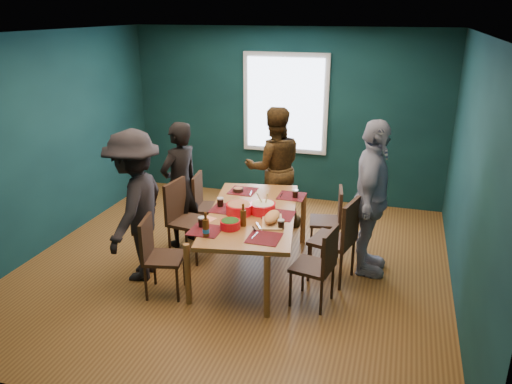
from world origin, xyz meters
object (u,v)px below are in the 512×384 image
Objects in this scene: bowl_dumpling at (263,207)px; cutting_board at (272,218)px; person_back at (274,168)px; person_right at (371,199)px; chair_left_mid at (183,214)px; chair_right_mid at (340,235)px; dining_table at (252,218)px; chair_left_far at (205,201)px; chair_right_near at (320,261)px; bowl_salad at (239,208)px; person_near_left at (135,206)px; chair_right_far at (332,216)px; chair_left_near at (156,251)px; person_far_left at (180,185)px; bowl_herbs at (230,224)px.

cutting_board is (0.17, -0.24, -0.01)m from bowl_dumpling.
bowl_dumpling is at bearing 75.38° from person_back.
bowl_dumpling is (-1.18, -0.34, -0.11)m from person_right.
chair_right_mid is (1.94, -0.07, 0.01)m from chair_left_mid.
dining_table is at bearing -164.14° from chair_right_mid.
chair_left_far is 1.02× the size of chair_right_near.
person_back is at bearing 83.96° from dining_table.
cutting_board is at bearing -7.63° from chair_left_mid.
chair_right_near is 2.98× the size of bowl_salad.
chair_left_mid reaches higher than chair_left_far.
chair_left_mid is 0.56× the size of person_near_left.
chair_left_mid is 1.86m from chair_right_far.
person_right is at bearing 17.24° from bowl_salad.
cutting_board is at bearing -45.86° from chair_left_far.
chair_right_mid is (1.02, 0.03, -0.09)m from dining_table.
person_back reaches higher than chair_left_near.
bowl_salad is at bearing -54.20° from chair_left_far.
person_back is 0.94× the size of person_right.
chair_right_far is 2.90× the size of bowl_salad.
chair_right_mid is 0.80m from cutting_board.
chair_left_near is at bearing -160.29° from chair_right_near.
person_far_left is 7.58× the size of bowl_herbs.
chair_right_near is at bearing -40.80° from dining_table.
person_back is (0.77, 0.69, 0.33)m from chair_left_far.
chair_left_far is 1.50m from cutting_board.
chair_right_far is (1.75, 0.63, -0.07)m from chair_left_mid.
chair_left_far is at bearing 123.37° from bowl_herbs.
cutting_board is (1.51, 0.28, -0.07)m from person_near_left.
chair_right_mid is at bearing 4.74° from cutting_board.
dining_table is at bearing 1.08° from chair_left_mid.
bowl_salad is (0.79, -0.20, 0.24)m from chair_left_mid.
cutting_board is (-0.53, -0.96, 0.30)m from chair_right_far.
person_far_left reaches higher than bowl_herbs.
chair_left_mid is 3.34× the size of bowl_dumpling.
chair_left_near is 0.51× the size of person_back.
chair_left_near is at bearing 118.17° from person_right.
person_back is 1.47m from bowl_salad.
bowl_herbs is (-0.92, -1.24, 0.29)m from chair_right_far.
person_far_left is (-1.10, 0.42, 0.15)m from dining_table.
chair_right_mid reaches higher than chair_right_near.
person_near_left is at bearing 175.46° from cutting_board.
chair_left_far is at bearing 172.52° from chair_right_far.
bowl_salad is (-1.43, -0.44, -0.11)m from person_right.
chair_left_mid is at bearing 143.86° from bowl_herbs.
bowl_dumpling reaches higher than chair_right_far.
person_far_left reaches higher than chair_right_far.
chair_left_near is (0.09, -0.90, -0.06)m from chair_left_mid.
dining_table is 1.14× the size of person_right.
bowl_dumpling is at bearing 104.84° from person_near_left.
chair_left_mid is 3.31× the size of bowl_salad.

